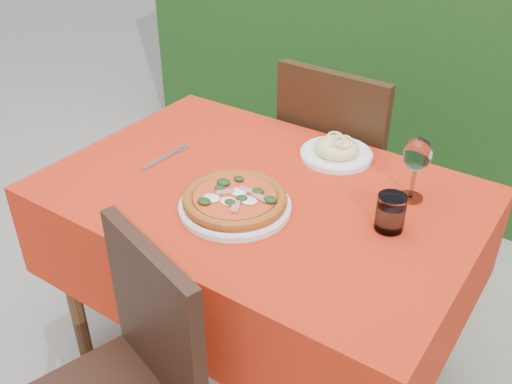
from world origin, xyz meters
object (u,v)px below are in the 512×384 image
Objects in this scene: chair_far at (340,165)px; wine_glass at (417,157)px; water_glass at (390,214)px; chair_near at (127,379)px; pasta_plate at (336,151)px; fork at (161,159)px; pizza_plate at (235,201)px.

wine_glass is at bearing 138.45° from chair_far.
water_glass is at bearing 128.34° from chair_far.
pasta_plate is (0.09, 0.89, 0.28)m from chair_near.
pasta_plate is at bearing 161.37° from wine_glass.
fork is (-0.75, -0.06, -0.04)m from water_glass.
fork is at bearing 165.44° from pizza_plate.
water_glass is at bearing 74.27° from chair_near.
water_glass is 0.20m from wine_glass.
chair_near is 8.45× the size of water_glass.
chair_far is 9.36× the size of water_glass.
water_glass is at bearing 7.74° from fork.
pizza_plate is 0.42m from water_glass.
chair_far is at bearing 64.31° from fork.
fork is at bearing -143.55° from pasta_plate.
water_glass is at bearing 21.94° from pizza_plate.
fork is at bearing -175.24° from water_glass.
water_glass reaches higher than fork.
wine_glass is (0.39, 0.79, 0.39)m from chair_near.
wine_glass is at bearing -18.63° from pasta_plate.
chair_far is 0.74m from water_glass.
water_glass reaches higher than pasta_plate.
chair_near reaches higher than pasta_plate.
pasta_plate is (0.09, 0.43, -0.00)m from pizza_plate.
pizza_plate is 1.91× the size of wine_glass.
chair_far is 0.75m from pizza_plate.
pasta_plate is at bearing 100.84° from chair_near.
pizza_plate is (0.02, -0.72, 0.23)m from chair_far.
pasta_plate is at bearing 39.43° from fork.
chair_near is 0.90× the size of chair_far.
pasta_plate is 2.30× the size of water_glass.
fork is at bearing 63.03° from chair_far.
fork is at bearing -162.35° from wine_glass.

